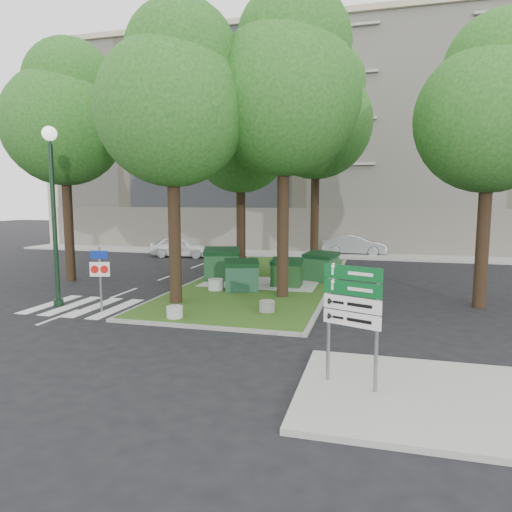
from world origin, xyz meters
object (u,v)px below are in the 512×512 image
(dumpster_a, at_px, (222,264))
(car_silver, at_px, (354,245))
(tree_median_mid, at_px, (243,132))
(tree_street_left, at_px, (65,114))
(dumpster_c, at_px, (287,273))
(bollard_mid, at_px, (216,284))
(traffic_sign_pole, at_px, (100,270))
(dumpster_b, at_px, (242,275))
(litter_bin, at_px, (332,263))
(directional_sign, at_px, (352,307))
(bollard_left, at_px, (175,312))
(tree_median_far, at_px, (318,112))
(street_lamp, at_px, (53,195))
(car_white, at_px, (181,247))
(tree_median_near_left, at_px, (175,96))
(tree_street_right, at_px, (494,104))
(dumpster_d, at_px, (321,267))
(tree_median_near_right, at_px, (287,83))
(bollard_right, at_px, (267,306))

(dumpster_a, xyz_separation_m, car_silver, (5.42, 12.13, -0.13))
(tree_median_mid, height_order, tree_street_left, tree_street_left)
(tree_street_left, relative_size, dumpster_c, 8.37)
(bollard_mid, bearing_deg, traffic_sign_pole, -123.74)
(dumpster_b, height_order, litter_bin, dumpster_b)
(bollard_mid, distance_m, litter_bin, 7.83)
(tree_median_mid, relative_size, directional_sign, 4.15)
(dumpster_c, distance_m, bollard_left, 6.53)
(tree_median_far, bearing_deg, litter_bin, -22.18)
(litter_bin, bearing_deg, directional_sign, -83.21)
(tree_median_mid, relative_size, street_lamp, 1.58)
(street_lamp, distance_m, car_white, 14.55)
(tree_median_near_left, height_order, car_white, tree_median_near_left)
(tree_street_right, bearing_deg, tree_street_left, 176.73)
(tree_street_left, xyz_separation_m, traffic_sign_pole, (4.86, -5.07, -6.23))
(tree_street_right, distance_m, dumpster_d, 9.28)
(tree_median_far, height_order, tree_street_left, tree_median_far)
(dumpster_b, bearing_deg, bollard_mid, 172.08)
(tree_median_near_right, relative_size, street_lamp, 1.82)
(tree_median_near_left, bearing_deg, dumpster_c, 51.65)
(tree_median_mid, xyz_separation_m, tree_street_right, (10.00, -4.00, 0.00))
(dumpster_c, xyz_separation_m, dumpster_d, (1.24, 1.72, 0.06))
(tree_median_mid, xyz_separation_m, tree_median_far, (3.20, 3.00, 1.34))
(dumpster_d, distance_m, bollard_right, 6.39)
(tree_median_near_right, height_order, bollard_right, tree_median_near_right)
(tree_median_near_left, bearing_deg, tree_median_near_right, 29.74)
(traffic_sign_pole, distance_m, car_silver, 20.00)
(tree_street_left, bearing_deg, car_white, 82.21)
(tree_median_near_right, relative_size, dumpster_b, 7.11)
(bollard_left, relative_size, traffic_sign_pole, 0.23)
(bollard_mid, bearing_deg, tree_median_mid, 90.46)
(tree_median_near_right, bearing_deg, tree_median_far, 88.47)
(tree_street_right, bearing_deg, tree_median_near_right, -175.91)
(litter_bin, relative_size, street_lamp, 0.11)
(dumpster_b, bearing_deg, litter_bin, 45.83)
(tree_median_near_left, height_order, tree_median_far, tree_median_far)
(bollard_left, relative_size, directional_sign, 0.21)
(dumpster_c, xyz_separation_m, traffic_sign_pole, (-5.32, -5.58, 0.73))
(litter_bin, bearing_deg, tree_street_right, -48.38)
(tree_median_near_left, height_order, tree_street_right, tree_median_near_left)
(tree_median_near_left, relative_size, bollard_right, 20.75)
(street_lamp, relative_size, car_white, 1.57)
(tree_median_near_right, relative_size, bollard_left, 22.53)
(car_silver, bearing_deg, tree_median_near_left, 159.98)
(street_lamp, distance_m, traffic_sign_pole, 3.28)
(directional_sign, bearing_deg, tree_median_mid, 137.13)
(bollard_left, xyz_separation_m, bollard_mid, (-0.26, 4.50, 0.04))
(street_lamp, bearing_deg, tree_median_near_left, 15.42)
(dumpster_c, relative_size, bollard_right, 2.59)
(car_silver, bearing_deg, bollard_left, 164.01)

